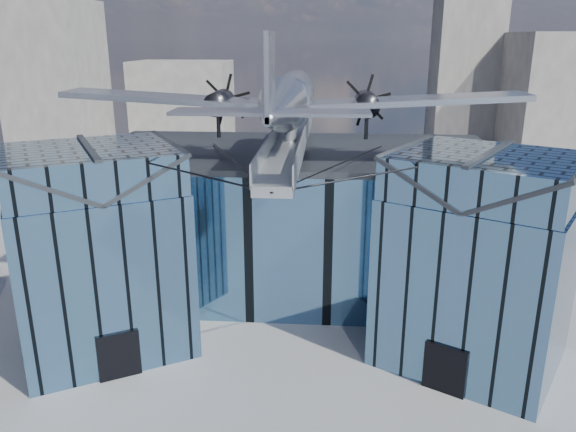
{
  "coord_description": "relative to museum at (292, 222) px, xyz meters",
  "views": [
    {
      "loc": [
        2.43,
        -29.74,
        17.37
      ],
      "look_at": [
        0.0,
        2.0,
        7.2
      ],
      "focal_mm": 35.0,
      "sensor_mm": 36.0,
      "label": 1
    }
  ],
  "objects": [
    {
      "name": "bg_towers",
      "position": [
        1.45,
        44.67,
        4.47
      ],
      "size": [
        77.0,
        24.5,
        26.0
      ],
      "color": "gray",
      "rests_on": "ground"
    },
    {
      "name": "museum",
      "position": [
        0.0,
        0.0,
        0.0
      ],
      "size": [
        32.88,
        24.5,
        17.6
      ],
      "color": "teal",
      "rests_on": "ground"
    },
    {
      "name": "ground_plane",
      "position": [
        -0.0,
        -5.82,
        -5.54
      ],
      "size": [
        120.0,
        120.0,
        0.0
      ],
      "primitive_type": "plane",
      "color": "gray"
    }
  ]
}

